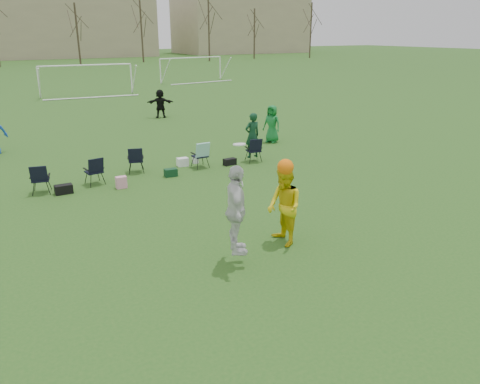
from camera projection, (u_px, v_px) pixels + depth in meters
ground at (233, 269)px, 10.37m from camera, size 260.00×260.00×0.00m
fielder_green_far at (272, 124)px, 21.96m from camera, size 0.89×1.02×1.76m
fielder_black at (160, 104)px, 28.30m from camera, size 1.66×1.00×1.71m
center_contest at (264, 207)px, 10.78m from camera, size 2.43×1.56×2.82m
sideline_setup at (174, 157)px, 17.40m from camera, size 8.74×2.08×1.96m
goal_mid at (86, 71)px, 37.91m from camera, size 7.40×0.63×2.46m
goal_right at (191, 63)px, 48.45m from camera, size 7.35×1.14×2.46m
building_row at (24, 26)px, 90.45m from camera, size 126.00×16.00×13.00m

